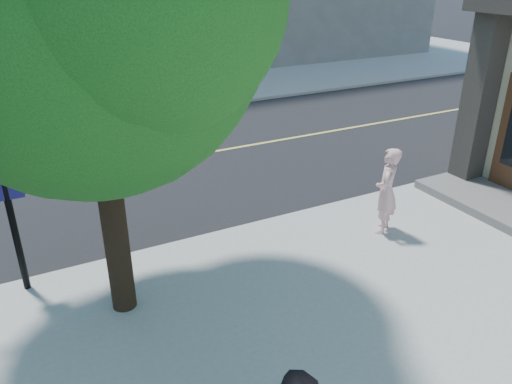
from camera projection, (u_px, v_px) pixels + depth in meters
ground at (32, 283)px, 8.53m from camera, size 140.00×140.00×0.00m
road_ew at (13, 186)px, 12.15m from camera, size 140.00×9.00×0.01m
sidewalk_ne at (228, 47)px, 31.48m from camera, size 29.00×25.00×0.12m
man_on_phone at (386, 191)px, 9.58m from camera, size 0.75×0.71×1.72m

